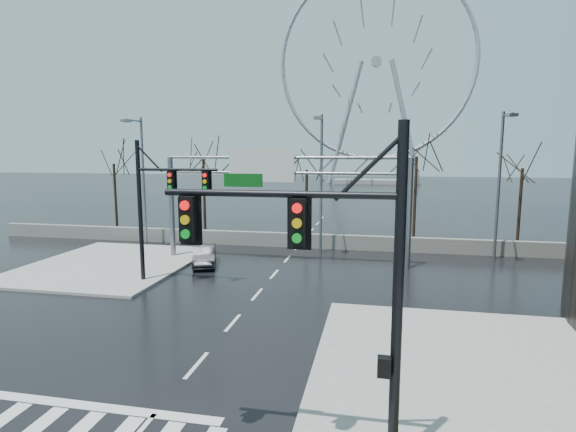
% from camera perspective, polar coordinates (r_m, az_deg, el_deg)
% --- Properties ---
extents(ground, '(260.00, 260.00, 0.00)m').
position_cam_1_polar(ground, '(16.73, -11.53, -18.07)').
color(ground, black).
rests_on(ground, ground).
extents(sidewalk_right_ext, '(12.00, 10.00, 0.15)m').
position_cam_1_polar(sidewalk_right_ext, '(17.84, 24.26, -16.66)').
color(sidewalk_right_ext, gray).
rests_on(sidewalk_right_ext, ground).
extents(sidewalk_far, '(10.00, 12.00, 0.15)m').
position_cam_1_polar(sidewalk_far, '(31.73, -21.60, -5.72)').
color(sidewalk_far, gray).
rests_on(sidewalk_far, ground).
extents(barrier_wall, '(52.00, 0.50, 1.10)m').
position_cam_1_polar(barrier_wall, '(34.98, 1.20, -3.10)').
color(barrier_wall, slate).
rests_on(barrier_wall, ground).
extents(signal_mast_near, '(5.52, 0.41, 8.00)m').
position_cam_1_polar(signal_mast_near, '(10.10, 6.14, -6.03)').
color(signal_mast_near, black).
rests_on(signal_mast_near, ground).
extents(signal_mast_far, '(4.72, 0.41, 8.00)m').
position_cam_1_polar(signal_mast_far, '(25.78, -16.19, 2.20)').
color(signal_mast_far, black).
rests_on(signal_mast_far, ground).
extents(sign_gantry, '(16.36, 0.40, 7.60)m').
position_cam_1_polar(sign_gantry, '(29.53, -1.21, 3.90)').
color(sign_gantry, slate).
rests_on(sign_gantry, ground).
extents(streetlight_left, '(0.50, 2.55, 10.00)m').
position_cam_1_polar(streetlight_left, '(36.70, -18.17, 5.42)').
color(streetlight_left, slate).
rests_on(streetlight_left, ground).
extents(streetlight_mid, '(0.50, 2.55, 10.00)m').
position_cam_1_polar(streetlight_mid, '(32.24, 4.17, 5.49)').
color(streetlight_mid, slate).
rests_on(streetlight_mid, ground).
extents(streetlight_right, '(0.50, 2.55, 10.00)m').
position_cam_1_polar(streetlight_right, '(32.98, 25.41, 4.79)').
color(streetlight_right, slate).
rests_on(streetlight_right, ground).
extents(tree_far_left, '(3.50, 3.50, 7.00)m').
position_cam_1_polar(tree_far_left, '(44.80, -21.21, 5.29)').
color(tree_far_left, black).
rests_on(tree_far_left, ground).
extents(tree_left, '(3.75, 3.75, 7.50)m').
position_cam_1_polar(tree_left, '(40.22, -10.68, 6.01)').
color(tree_left, black).
rests_on(tree_left, ground).
extents(tree_center, '(3.25, 3.25, 6.50)m').
position_cam_1_polar(tree_center, '(38.82, 2.39, 4.88)').
color(tree_center, black).
rests_on(tree_center, ground).
extents(tree_right, '(3.90, 3.90, 7.80)m').
position_cam_1_polar(tree_right, '(37.43, 15.97, 6.06)').
color(tree_right, black).
rests_on(tree_right, ground).
extents(tree_far_right, '(3.40, 3.40, 6.80)m').
position_cam_1_polar(tree_far_right, '(39.41, 27.57, 4.38)').
color(tree_far_right, black).
rests_on(tree_far_right, ground).
extents(ferris_wheel, '(45.00, 6.00, 50.91)m').
position_cam_1_polar(ferris_wheel, '(110.41, 11.13, 17.73)').
color(ferris_wheel, gray).
rests_on(ferris_wheel, ground).
extents(car, '(2.59, 4.19, 1.30)m').
position_cam_1_polar(car, '(29.99, -10.55, -4.93)').
color(car, black).
rests_on(car, ground).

